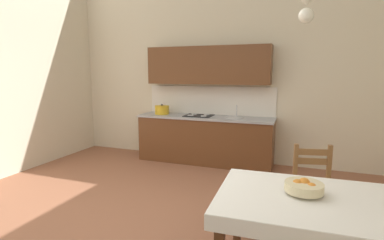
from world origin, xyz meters
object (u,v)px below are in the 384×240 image
at_px(kitchen_cabinetry, 205,118).
at_px(dining_chair_kitchen_side, 314,191).
at_px(fruit_bowl, 304,187).
at_px(dining_table, 311,212).

xyz_separation_m(kitchen_cabinetry, dining_chair_kitchen_side, (1.87, -1.99, -0.41)).
bearing_deg(fruit_bowl, dining_table, -43.58).
relative_size(dining_chair_kitchen_side, fruit_bowl, 3.10).
relative_size(kitchen_cabinetry, fruit_bowl, 8.61).
bearing_deg(dining_table, kitchen_cabinetry, 121.49).
bearing_deg(kitchen_cabinetry, fruit_bowl, -58.88).
distance_m(dining_table, dining_chair_kitchen_side, 0.97).
bearing_deg(kitchen_cabinetry, dining_table, -58.51).
bearing_deg(dining_chair_kitchen_side, kitchen_cabinetry, 133.22).
bearing_deg(fruit_bowl, dining_chair_kitchen_side, 81.66).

